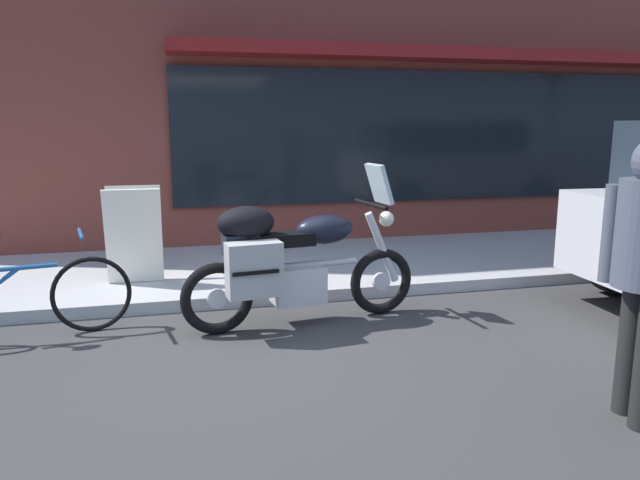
% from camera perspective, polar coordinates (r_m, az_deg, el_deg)
% --- Properties ---
extents(ground_plane, '(80.00, 80.00, 0.00)m').
position_cam_1_polar(ground_plane, '(4.76, -7.45, -10.34)').
color(ground_plane, '#373737').
extents(touring_motorcycle, '(2.13, 0.83, 1.38)m').
position_cam_1_polar(touring_motorcycle, '(5.07, -2.91, -1.85)').
color(touring_motorcycle, black).
rests_on(touring_motorcycle, ground_plane).
extents(parked_bicycle, '(1.70, 0.51, 0.91)m').
position_cam_1_polar(parked_bicycle, '(5.36, -26.90, -4.97)').
color(parked_bicycle, black).
rests_on(parked_bicycle, ground_plane).
extents(sandwich_board_sign, '(0.55, 0.42, 0.98)m').
position_cam_1_polar(sandwich_board_sign, '(6.37, -17.37, 0.48)').
color(sandwich_board_sign, silver).
rests_on(sandwich_board_sign, sidewalk_curb).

